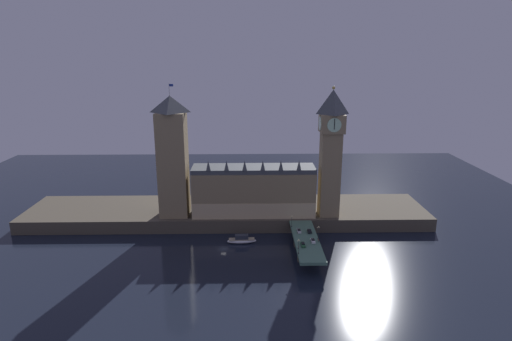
{
  "coord_description": "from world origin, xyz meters",
  "views": [
    {
      "loc": [
        11.89,
        -187.1,
        90.05
      ],
      "look_at": [
        15.92,
        20.0,
        33.32
      ],
      "focal_mm": 30.0,
      "sensor_mm": 36.0,
      "label": 1
    }
  ],
  "objects": [
    {
      "name": "street_lamp_near",
      "position": [
        33.41,
        -19.72,
        11.09
      ],
      "size": [
        1.34,
        0.6,
        6.6
      ],
      "color": "#2D3333",
      "rests_on": "bridge"
    },
    {
      "name": "car_northbound_lead",
      "position": [
        36.32,
        3.26,
        7.62
      ],
      "size": [
        1.84,
        4.8,
        1.41
      ],
      "color": "silver",
      "rests_on": "bridge"
    },
    {
      "name": "street_lamp_far",
      "position": [
        33.41,
        9.72,
        10.75
      ],
      "size": [
        1.34,
        0.6,
        6.04
      ],
      "color": "#2D3333",
      "rests_on": "bridge"
    },
    {
      "name": "victoria_tower",
      "position": [
        -27.06,
        28.77,
        38.57
      ],
      "size": [
        14.82,
        14.82,
        68.9
      ],
      "color": "#8E7A56",
      "rests_on": "embankment"
    },
    {
      "name": "car_northbound_trail",
      "position": [
        36.32,
        -11.9,
        7.62
      ],
      "size": [
        1.88,
        4.79,
        1.41
      ],
      "color": "#235633",
      "rests_on": "bridge"
    },
    {
      "name": "parliament_hall",
      "position": [
        14.82,
        28.91,
        19.95
      ],
      "size": [
        64.28,
        17.21,
        31.17
      ],
      "color": "#8E7A56",
      "rests_on": "embankment"
    },
    {
      "name": "street_lamp_mid",
      "position": [
        44.23,
        -5.0,
        11.01
      ],
      "size": [
        1.34,
        0.6,
        6.47
      ],
      "color": "#2D3333",
      "rests_on": "bridge"
    },
    {
      "name": "clock_tower",
      "position": [
        54.49,
        26.56,
        42.6
      ],
      "size": [
        12.43,
        12.54,
        67.58
      ],
      "color": "#8E7A56",
      "rests_on": "embankment"
    },
    {
      "name": "car_southbound_lead",
      "position": [
        41.33,
        -8.3,
        7.68
      ],
      "size": [
        1.88,
        4.55,
        1.53
      ],
      "color": "white",
      "rests_on": "bridge"
    },
    {
      "name": "pedestrian_near_rail",
      "position": [
        33.81,
        -15.17,
        7.87
      ],
      "size": [
        0.38,
        0.38,
        1.71
      ],
      "color": "black",
      "rests_on": "bridge"
    },
    {
      "name": "embankment",
      "position": [
        0.0,
        39.0,
        3.49
      ],
      "size": [
        220.0,
        42.0,
        6.98
      ],
      "color": "#4C4438",
      "rests_on": "ground_plane"
    },
    {
      "name": "ground_plane",
      "position": [
        0.0,
        0.0,
        0.0
      ],
      "size": [
        400.0,
        400.0,
        0.0
      ],
      "primitive_type": "plane",
      "color": "black"
    },
    {
      "name": "boat_upstream",
      "position": [
        8.62,
        6.58,
        1.58
      ],
      "size": [
        14.48,
        4.74,
        4.33
      ],
      "color": "white",
      "rests_on": "ground_plane"
    },
    {
      "name": "bridge",
      "position": [
        38.82,
        -5.0,
        5.15
      ],
      "size": [
        11.39,
        46.0,
        6.96
      ],
      "color": "#4C7560",
      "rests_on": "ground_plane"
    },
    {
      "name": "pedestrian_mid_walk",
      "position": [
        43.83,
        -8.43,
        7.89
      ],
      "size": [
        0.38,
        0.38,
        1.76
      ],
      "color": "black",
      "rests_on": "bridge"
    },
    {
      "name": "car_southbound_trail",
      "position": [
        41.33,
        2.68,
        7.66
      ],
      "size": [
        1.9,
        3.99,
        1.5
      ],
      "color": "black",
      "rests_on": "bridge"
    }
  ]
}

